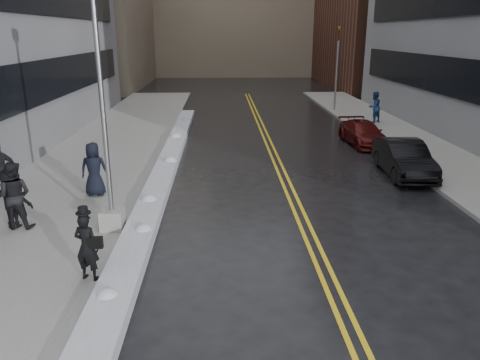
{
  "coord_description": "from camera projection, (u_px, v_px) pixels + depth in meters",
  "views": [
    {
      "loc": [
        -0.05,
        -10.94,
        5.71
      ],
      "look_at": [
        0.51,
        3.0,
        1.3
      ],
      "focal_mm": 35.0,
      "sensor_mm": 36.0,
      "label": 1
    }
  ],
  "objects": [
    {
      "name": "building_west_far",
      "position": [
        78.0,
        1.0,
        50.76
      ],
      "size": [
        14.0,
        22.0,
        18.0
      ],
      "primitive_type": "cube",
      "color": "gray",
      "rests_on": "ground"
    },
    {
      "name": "pedestrian_c",
      "position": [
        94.0,
        169.0,
        16.47
      ],
      "size": [
        0.96,
        0.64,
        1.92
      ],
      "primitive_type": "imported",
      "rotation": [
        0.0,
        0.0,
        3.17
      ],
      "color": "black",
      "rests_on": "sidewalk_west"
    },
    {
      "name": "traffic_signal",
      "position": [
        337.0,
        65.0,
        34.32
      ],
      "size": [
        0.16,
        0.2,
        6.0
      ],
      "color": "gray",
      "rests_on": "sidewalk_east"
    },
    {
      "name": "pedestrian_b",
      "position": [
        14.0,
        195.0,
        13.68
      ],
      "size": [
        1.01,
        0.8,
        2.02
      ],
      "primitive_type": "imported",
      "rotation": [
        0.0,
        0.0,
        3.1
      ],
      "color": "black",
      "rests_on": "sidewalk_west"
    },
    {
      "name": "car_black",
      "position": [
        404.0,
        158.0,
        19.37
      ],
      "size": [
        1.78,
        4.52,
        1.46
      ],
      "primitive_type": "imported",
      "rotation": [
        0.0,
        0.0,
        -0.05
      ],
      "color": "black",
      "rests_on": "ground"
    },
    {
      "name": "sidewalk_east",
      "position": [
        435.0,
        158.0,
        22.04
      ],
      "size": [
        4.0,
        50.0,
        0.15
      ],
      "primitive_type": "cube",
      "color": "gray",
      "rests_on": "ground"
    },
    {
      "name": "snow_ridge",
      "position": [
        165.0,
        171.0,
        19.63
      ],
      "size": [
        0.9,
        30.0,
        0.34
      ],
      "primitive_type": "cube",
      "color": "silver",
      "rests_on": "ground"
    },
    {
      "name": "pedestrian_fedora",
      "position": [
        87.0,
        247.0,
        10.82
      ],
      "size": [
        0.69,
        0.55,
        1.65
      ],
      "primitive_type": "imported",
      "rotation": [
        0.0,
        0.0,
        2.84
      ],
      "color": "black",
      "rests_on": "sidewalk_west"
    },
    {
      "name": "lane_line_right",
      "position": [
        280.0,
        161.0,
        21.78
      ],
      "size": [
        0.12,
        50.0,
        0.01
      ],
      "primitive_type": "cube",
      "color": "gold",
      "rests_on": "ground"
    },
    {
      "name": "car_maroon",
      "position": [
        363.0,
        133.0,
        24.81
      ],
      "size": [
        2.0,
        4.32,
        1.22
      ],
      "primitive_type": "imported",
      "rotation": [
        0.0,
        0.0,
        0.07
      ],
      "color": "#470C0B",
      "rests_on": "ground"
    },
    {
      "name": "fire_hydrant",
      "position": [
        415.0,
        148.0,
        21.86
      ],
      "size": [
        0.26,
        0.26,
        0.73
      ],
      "color": "maroon",
      "rests_on": "sidewalk_east"
    },
    {
      "name": "lamppost",
      "position": [
        106.0,
        151.0,
        13.16
      ],
      "size": [
        0.65,
        0.65,
        7.62
      ],
      "color": "gray",
      "rests_on": "sidewalk_west"
    },
    {
      "name": "ground",
      "position": [
        225.0,
        262.0,
        12.15
      ],
      "size": [
        160.0,
        160.0,
        0.0
      ],
      "primitive_type": "plane",
      "color": "black",
      "rests_on": "ground"
    },
    {
      "name": "pedestrian_east",
      "position": [
        374.0,
        107.0,
        30.05
      ],
      "size": [
        1.2,
        1.13,
        1.97
      ],
      "primitive_type": "imported",
      "rotation": [
        0.0,
        0.0,
        3.68
      ],
      "color": "navy",
      "rests_on": "sidewalk_east"
    },
    {
      "name": "sidewalk_west",
      "position": [
        98.0,
        161.0,
        21.43
      ],
      "size": [
        5.5,
        50.0,
        0.15
      ],
      "primitive_type": "cube",
      "color": "gray",
      "rests_on": "ground"
    },
    {
      "name": "lane_line_left",
      "position": [
        273.0,
        161.0,
        21.77
      ],
      "size": [
        0.12,
        50.0,
        0.01
      ],
      "primitive_type": "cube",
      "color": "gold",
      "rests_on": "ground"
    },
    {
      "name": "pedestrian_e",
      "position": [
        11.0,
        199.0,
        13.75
      ],
      "size": [
        1.16,
        0.68,
        1.78
      ],
      "primitive_type": "imported",
      "rotation": [
        0.0,
        0.0,
        3.13
      ],
      "color": "black",
      "rests_on": "sidewalk_west"
    },
    {
      "name": "pedestrian_d",
      "position": [
        0.0,
        169.0,
        16.4
      ],
      "size": [
        1.24,
        0.73,
        1.98
      ],
      "primitive_type": "imported",
      "rotation": [
        0.0,
        0.0,
        3.36
      ],
      "color": "black",
      "rests_on": "sidewalk_west"
    }
  ]
}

